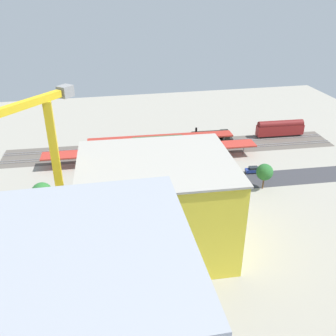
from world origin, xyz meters
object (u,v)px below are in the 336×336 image
object	(u,v)px
parked_car_0	(253,170)
box_truck_0	(104,201)
tower_crane	(47,169)
street_tree_0	(105,189)
parked_car_4	(158,179)
street_tree_1	(42,193)
passenger_coach	(280,128)
parked_car_1	(231,172)
platform_canopy_far	(161,138)
street_tree_2	(265,172)
parked_car_3	(186,176)
traffic_light	(223,177)
platform_canopy_near	(152,149)
locomotive	(212,136)
freight_coach_far	(158,144)
construction_building	(157,207)
parked_car_2	(209,174)

from	to	relation	value
parked_car_0	box_truck_0	world-z (taller)	box_truck_0
tower_crane	street_tree_0	bearing A→B (deg)	-118.63
parked_car_4	street_tree_1	world-z (taller)	street_tree_1
passenger_coach	parked_car_1	world-z (taller)	passenger_coach
street_tree_0	street_tree_1	distance (m)	14.61
parked_car_0	passenger_coach	bearing A→B (deg)	-129.67
platform_canopy_far	street_tree_2	bearing A→B (deg)	126.29
parked_car_3	traffic_light	distance (m)	11.66
passenger_coach	parked_car_3	size ratio (longest dim) A/B	3.61
box_truck_0	traffic_light	size ratio (longest dim) A/B	1.53
street_tree_1	tower_crane	bearing A→B (deg)	105.33
platform_canopy_near	tower_crane	distance (m)	50.06
parked_car_3	locomotive	bearing A→B (deg)	-121.88
platform_canopy_far	freight_coach_far	distance (m)	3.21
platform_canopy_far	parked_car_4	distance (m)	21.76
parked_car_4	construction_building	world-z (taller)	construction_building
box_truck_0	street_tree_0	world-z (taller)	street_tree_0
construction_building	street_tree_1	size ratio (longest dim) A/B	3.65
platform_canopy_near	parked_car_0	xyz separation A→B (m)	(-27.52, 13.70, -2.95)
construction_building	street_tree_2	bearing A→B (deg)	-148.21
platform_canopy_near	box_truck_0	bearing A→B (deg)	56.15
platform_canopy_near	locomotive	size ratio (longest dim) A/B	4.51
traffic_light	parked_car_0	bearing A→B (deg)	-147.07
platform_canopy_far	construction_building	xyz separation A→B (m)	(9.71, 48.05, 5.45)
parked_car_0	locomotive	bearing A→B (deg)	-78.89
parked_car_4	construction_building	distance (m)	28.94
platform_canopy_far	parked_car_1	xyz separation A→B (m)	(-16.63, 20.94, -3.45)
construction_building	tower_crane	world-z (taller)	tower_crane
parked_car_4	passenger_coach	bearing A→B (deg)	-153.33
platform_canopy_far	parked_car_3	size ratio (longest dim) A/B	10.01
construction_building	street_tree_0	world-z (taller)	construction_building
parked_car_3	parked_car_4	distance (m)	7.94
traffic_light	construction_building	bearing A→B (deg)	42.27
tower_crane	traffic_light	world-z (taller)	tower_crane
parked_car_0	platform_canopy_far	bearing A→B (deg)	-42.47
locomotive	parked_car_3	xyz separation A→B (m)	(15.13, 24.33, -1.14)
freight_coach_far	tower_crane	bearing A→B (deg)	58.53
freight_coach_far	box_truck_0	xyz separation A→B (m)	(18.41, 28.47, -1.38)
street_tree_0	parked_car_0	bearing A→B (deg)	-168.69
parked_car_0	construction_building	distance (m)	43.37
parked_car_0	traffic_light	bearing A→B (deg)	32.93
platform_canopy_near	traffic_light	bearing A→B (deg)	125.86
platform_canopy_near	parked_car_1	world-z (taller)	platform_canopy_near
parked_car_2	parked_car_3	size ratio (longest dim) A/B	1.01
platform_canopy_near	street_tree_0	bearing A→B (deg)	55.66
parked_car_0	tower_crane	xyz separation A→B (m)	(52.52, 26.51, 19.17)
parked_car_4	box_truck_0	distance (m)	18.36
platform_canopy_near	street_tree_2	world-z (taller)	street_tree_2
construction_building	street_tree_1	bearing A→B (deg)	-33.36
passenger_coach	parked_car_1	size ratio (longest dim) A/B	3.80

